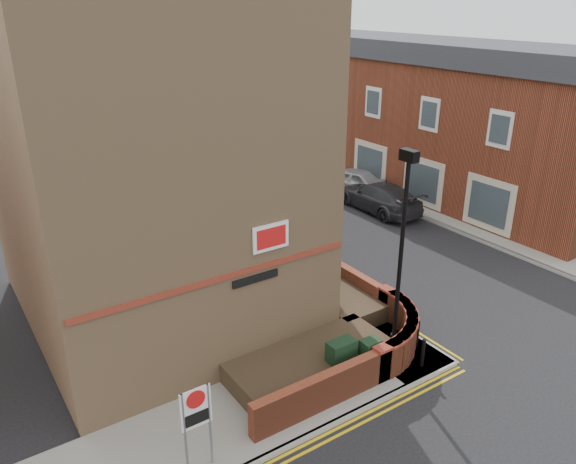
{
  "coord_description": "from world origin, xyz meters",
  "views": [
    {
      "loc": [
        -8.75,
        -8.64,
        10.0
      ],
      "look_at": [
        -0.25,
        4.0,
        3.61
      ],
      "focal_mm": 35.0,
      "sensor_mm": 36.0,
      "label": 1
    }
  ],
  "objects_px": {
    "utility_cabinet_large": "(341,360)",
    "silver_car_near": "(247,198)",
    "lamppost": "(400,259)",
    "zone_sign": "(196,415)"
  },
  "relations": [
    {
      "from": "utility_cabinet_large",
      "to": "silver_car_near",
      "type": "bearing_deg",
      "value": 70.62
    },
    {
      "from": "lamppost",
      "to": "silver_car_near",
      "type": "height_order",
      "value": "lamppost"
    },
    {
      "from": "lamppost",
      "to": "zone_sign",
      "type": "distance_m",
      "value": 6.85
    },
    {
      "from": "lamppost",
      "to": "silver_car_near",
      "type": "relative_size",
      "value": 1.42
    },
    {
      "from": "lamppost",
      "to": "zone_sign",
      "type": "relative_size",
      "value": 2.86
    },
    {
      "from": "lamppost",
      "to": "utility_cabinet_large",
      "type": "relative_size",
      "value": 5.25
    },
    {
      "from": "utility_cabinet_large",
      "to": "silver_car_near",
      "type": "distance_m",
      "value": 13.9
    },
    {
      "from": "zone_sign",
      "to": "silver_car_near",
      "type": "height_order",
      "value": "zone_sign"
    },
    {
      "from": "utility_cabinet_large",
      "to": "zone_sign",
      "type": "xyz_separation_m",
      "value": [
        -4.7,
        -0.8,
        0.92
      ]
    },
    {
      "from": "zone_sign",
      "to": "silver_car_near",
      "type": "distance_m",
      "value": 16.77
    }
  ]
}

